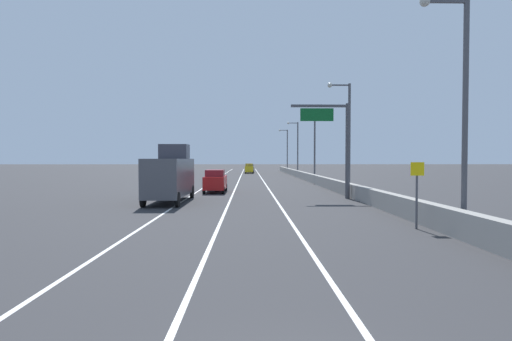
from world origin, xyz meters
name	(u,v)px	position (x,y,z in m)	size (l,w,h in m)	color
ground_plane	(252,177)	(0.00, 64.00, 0.00)	(320.00, 320.00, 0.00)	#2D2D30
lane_stripe_left	(215,180)	(-5.50, 55.00, 0.00)	(0.16, 130.00, 0.00)	silver
lane_stripe_center	(239,180)	(-2.00, 55.00, 0.00)	(0.16, 130.00, 0.00)	silver
lane_stripe_right	(263,180)	(1.50, 55.00, 0.00)	(0.16, 130.00, 0.00)	silver
jersey_barrier_right	(324,182)	(7.83, 40.00, 0.55)	(0.60, 120.00, 1.10)	gray
overhead_sign_gantry	(338,139)	(6.49, 27.11, 4.73)	(4.68, 0.36, 7.50)	#47474C
speed_advisory_sign	(417,190)	(6.93, 13.20, 1.76)	(0.60, 0.11, 3.00)	#4C4C51
lamp_post_right_near	(459,97)	(8.42, 12.49, 5.77)	(2.14, 0.44, 10.05)	#4C4C51
lamp_post_right_second	(346,130)	(8.32, 32.09, 5.77)	(2.14, 0.44, 10.05)	#4C4C51
lamp_post_right_third	(313,140)	(8.38, 51.70, 5.77)	(2.14, 0.44, 10.05)	#4C4C51
lamp_post_right_fourth	(296,145)	(8.40, 71.30, 5.77)	(2.14, 0.44, 10.05)	#4C4C51
lamp_post_right_fifth	(286,148)	(8.32, 90.91, 5.77)	(2.14, 0.44, 10.05)	#4C4C51
car_red_0	(215,181)	(-3.70, 33.20, 1.06)	(1.97, 4.77, 2.12)	red
car_yellow_1	(249,168)	(-0.47, 81.76, 1.06)	(1.83, 4.28, 2.13)	gold
car_gray_2	(250,168)	(-0.28, 88.96, 0.96)	(2.00, 4.52, 1.93)	slate
box_truck	(170,175)	(-6.31, 24.88, 1.94)	(2.52, 7.78, 4.25)	#4C4C51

